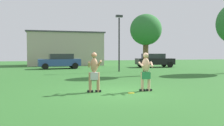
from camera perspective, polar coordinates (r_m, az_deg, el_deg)
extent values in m
plane|color=#2D6628|center=(10.29, 1.08, -7.04)|extent=(80.00, 80.00, 0.00)
cube|color=black|center=(10.27, -5.29, -6.82)|extent=(0.27, 0.14, 0.09)
cylinder|color=tan|center=(10.21, -5.30, -4.69)|extent=(0.13, 0.13, 0.86)
cube|color=black|center=(10.29, -3.36, -6.79)|extent=(0.27, 0.14, 0.09)
cylinder|color=tan|center=(10.23, -3.36, -4.67)|extent=(0.13, 0.13, 0.86)
cube|color=#B7B7BC|center=(10.19, -4.33, -3.15)|extent=(0.36, 0.28, 0.31)
ellipsoid|color=tan|center=(10.15, -4.34, -0.54)|extent=(0.34, 0.26, 0.62)
cylinder|color=tan|center=(10.24, -5.57, -0.35)|extent=(0.18, 0.59, 0.30)
cylinder|color=tan|center=(10.27, -3.19, -0.33)|extent=(0.18, 0.55, 0.40)
sphere|color=tan|center=(10.14, -4.35, 1.91)|extent=(0.24, 0.24, 0.24)
cone|color=red|center=(10.14, -4.35, 2.28)|extent=(0.28, 0.28, 0.13)
cube|color=black|center=(10.70, 8.90, -6.46)|extent=(0.27, 0.14, 0.09)
cylinder|color=#E0AD89|center=(10.65, 8.91, -4.43)|extent=(0.13, 0.13, 0.85)
cube|color=black|center=(10.62, 7.33, -6.52)|extent=(0.27, 0.14, 0.09)
cylinder|color=#E0AD89|center=(10.56, 7.34, -4.47)|extent=(0.13, 0.13, 0.85)
cube|color=#28844C|center=(10.57, 8.14, -2.98)|extent=(0.41, 0.29, 0.31)
ellipsoid|color=#E0AD89|center=(10.54, 8.15, -0.48)|extent=(0.39, 0.27, 0.62)
cylinder|color=#E0AD89|center=(10.51, 9.56, -0.33)|extent=(0.27, 0.59, 0.24)
cylinder|color=#E0AD89|center=(10.38, 7.03, -0.35)|extent=(0.14, 0.60, 0.23)
sphere|color=#E0AD89|center=(10.53, 8.17, 1.87)|extent=(0.24, 0.24, 0.24)
cylinder|color=yellow|center=(10.04, 4.65, -7.22)|extent=(0.27, 0.27, 0.03)
cube|color=black|center=(27.96, 10.30, 0.38)|extent=(4.45, 2.20, 0.70)
cube|color=#282D33|center=(27.87, 9.93, 1.67)|extent=(2.55, 1.80, 0.56)
cylinder|color=black|center=(29.36, 12.44, -0.22)|extent=(0.66, 0.28, 0.64)
cylinder|color=black|center=(27.71, 13.87, -0.40)|extent=(0.66, 0.28, 0.64)
cylinder|color=black|center=(28.34, 6.81, -0.28)|extent=(0.66, 0.28, 0.64)
cylinder|color=black|center=(26.63, 7.94, -0.47)|extent=(0.66, 0.28, 0.64)
cube|color=#2D478C|center=(25.49, -12.63, 0.15)|extent=(4.44, 2.16, 0.70)
cube|color=#282D33|center=(25.50, -12.19, 1.57)|extent=(2.53, 1.78, 0.56)
cylinder|color=black|center=(24.45, -15.82, -0.81)|extent=(0.66, 0.27, 0.64)
cylinder|color=black|center=(26.24, -16.14, -0.59)|extent=(0.66, 0.27, 0.64)
cylinder|color=black|center=(24.87, -8.90, -0.69)|extent=(0.66, 0.27, 0.64)
cylinder|color=black|center=(26.64, -9.68, -0.48)|extent=(0.66, 0.27, 0.64)
cylinder|color=black|center=(21.13, 1.73, 4.41)|extent=(0.12, 0.12, 4.79)
cube|color=#333338|center=(21.36, 1.74, 11.25)|extent=(0.60, 0.24, 0.20)
cube|color=#B2A893|center=(32.81, -11.16, 3.23)|extent=(9.56, 5.29, 4.26)
cube|color=#3F3F44|center=(32.91, -11.19, 7.08)|extent=(9.94, 5.50, 0.16)
cylinder|color=brown|center=(17.56, 8.13, 1.17)|extent=(0.40, 0.40, 2.60)
ellipsoid|color=#2D7033|center=(17.63, 8.17, 7.99)|extent=(2.30, 2.30, 2.27)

